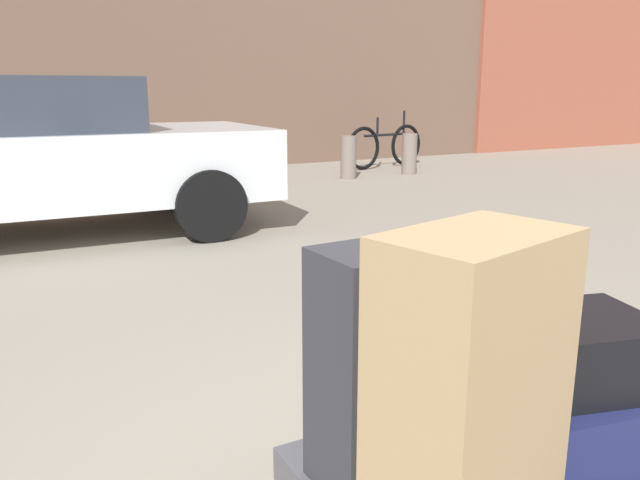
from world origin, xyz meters
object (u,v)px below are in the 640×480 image
Objects in this scene: parked_car at (17,154)px; bollard_kerb_far at (409,154)px; bollard_kerb_near at (260,163)px; luggage_cart at (525,479)px; duffel_bag_black_topmost_pile at (566,351)px; bicycle_leaning at (385,146)px; bollard_kerb_mid at (348,157)px; suitcase_charcoal_center at (395,362)px; suitcase_navy_front_right at (560,419)px; suitcase_tan_rear_right at (469,393)px.

bollard_kerb_far is (5.70, 1.96, -0.44)m from parked_car.
parked_car is 3.72m from bollard_kerb_near.
luggage_cart is 2.70× the size of duffel_bag_black_topmost_pile.
bollard_kerb_mid is (-1.29, -0.91, -0.05)m from bicycle_leaning.
bicycle_leaning reaches higher than suitcase_charcoal_center.
suitcase_charcoal_center reaches higher than bollard_kerb_near.
duffel_bag_black_topmost_pile is at bearing -22.59° from suitcase_charcoal_center.
luggage_cart is at bearing 168.92° from suitcase_navy_front_right.
bollard_kerb_mid is at bearing 56.87° from suitcase_charcoal_center.
bicycle_leaning is 2.88m from bollard_kerb_near.
luggage_cart is 0.69× the size of bicycle_leaning.
suitcase_tan_rear_right is 0.47m from duffel_bag_black_topmost_pile.
bicycle_leaning is 2.71× the size of bollard_kerb_mid.
bollard_kerb_mid is at bearing 0.00° from bollard_kerb_near.
bicycle_leaning is at bearing 52.86° from suitcase_charcoal_center.
bollard_kerb_far is at bearing 0.00° from bollard_kerb_near.
luggage_cart is 0.27× the size of parked_car.
bollard_kerb_near and bollard_kerb_far have the same top height.
duffel_bag_black_topmost_pile is 9.32m from bicycle_leaning.
bicycle_leaning is at bearing 69.42° from suitcase_navy_front_right.
suitcase_navy_front_right is at bearing -123.42° from bollard_kerb_far.
luggage_cart is at bearing -79.19° from parked_car.
parked_car is 2.51× the size of bicycle_leaning.
bollard_kerb_far is (2.58, 0.00, 0.00)m from bollard_kerb_near.
suitcase_navy_front_right is 0.87× the size of suitcase_tan_rear_right.
bicycle_leaning is (4.82, 7.97, -0.27)m from duffel_bag_black_topmost_pile.
bollard_kerb_near is at bearing 56.66° from suitcase_tan_rear_right.
bollard_kerb_far is (4.66, 7.06, -0.13)m from suitcase_navy_front_right.
bicycle_leaning is at bearing 26.09° from parked_car.
bollard_kerb_near is 1.45m from bollard_kerb_mid.
suitcase_tan_rear_right is 7.63m from bollard_kerb_near.
suitcase_charcoal_center is at bearing 175.73° from duffel_bag_black_topmost_pile.
duffel_bag_black_topmost_pile is 0.10× the size of parked_car.
suitcase_charcoal_center is 9.43m from bicycle_leaning.
suitcase_charcoal_center is 0.14× the size of parked_car.
bollard_kerb_mid is (1.45, 0.00, 0.00)m from bollard_kerb_near.
suitcase_charcoal_center is at bearing 171.19° from suitcase_navy_front_right.
bollard_kerb_far is at bearing 56.04° from luggage_cart.
suitcase_navy_front_right is 0.52m from suitcase_tan_rear_right.
bollard_kerb_near is at bearing 66.71° from suitcase_charcoal_center.
duffel_bag_black_topmost_pile is (0.45, 0.13, -0.05)m from suitcase_tan_rear_right.
suitcase_navy_front_right is at bearing 1.89° from suitcase_tan_rear_right.
parked_car is at bearing -153.91° from bicycle_leaning.
bollard_kerb_mid is at bearing 62.83° from luggage_cart.
duffel_bag_black_topmost_pile is 5.21m from parked_car.
suitcase_charcoal_center is at bearing -126.43° from bollard_kerb_far.
parked_car reaches higher than suitcase_navy_front_right.
bollard_kerb_far reaches higher than suitcase_navy_front_right.
parked_car is at bearing -161.05° from bollard_kerb_far.
bollard_kerb_mid is at bearing 180.00° from bollard_kerb_far.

